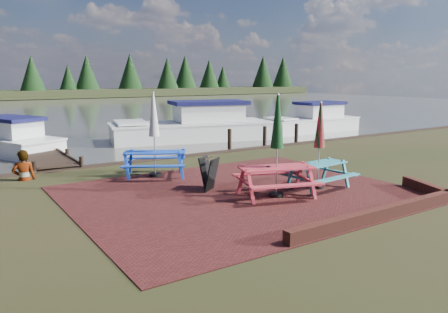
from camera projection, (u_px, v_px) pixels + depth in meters
ground at (263, 202)px, 11.26m from camera, size 120.00×120.00×0.00m
paving at (241, 193)px, 12.09m from camera, size 9.00×7.50×0.02m
brick_wall at (397, 206)px, 10.41m from camera, size 6.21×1.79×0.30m
water at (23, 111)px, 41.71m from camera, size 120.00×60.00×0.02m
picnic_table_teal at (319, 159)px, 12.48m from camera, size 1.90×1.71×2.47m
picnic_table_red at (277, 162)px, 11.58m from camera, size 2.42×2.28×2.74m
picnic_table_blue at (155, 148)px, 14.00m from camera, size 2.54×2.46×2.70m
chalkboard at (209, 173)px, 12.37m from camera, size 0.61×0.84×0.94m
jetty at (35, 150)px, 18.64m from camera, size 1.76×9.08×1.00m
boat_jetty at (4, 141)px, 19.55m from camera, size 4.56×6.61×1.82m
boat_near at (194, 128)px, 23.57m from camera, size 9.01×4.88×2.31m
boat_far at (312, 122)px, 27.29m from camera, size 6.50×2.34×2.02m
person at (22, 150)px, 13.47m from camera, size 0.78×0.60×1.91m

